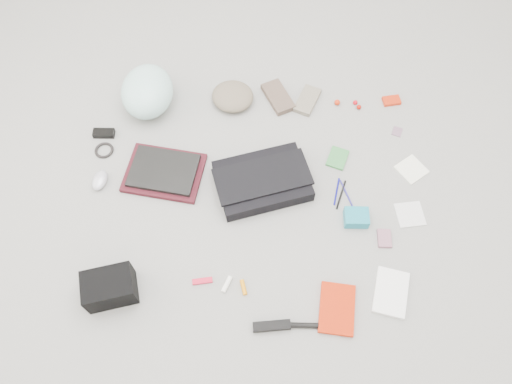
# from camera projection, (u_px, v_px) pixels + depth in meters

# --- Properties ---
(ground_plane) EXTENTS (4.00, 4.00, 0.00)m
(ground_plane) POSITION_uv_depth(u_px,v_px,m) (256.00, 197.00, 2.27)
(ground_plane) COLOR gray
(messenger_bag) EXTENTS (0.48, 0.41, 0.07)m
(messenger_bag) POSITION_uv_depth(u_px,v_px,m) (262.00, 181.00, 2.27)
(messenger_bag) COLOR black
(messenger_bag) RESTS_ON ground_plane
(bag_flap) EXTENTS (0.47, 0.32, 0.01)m
(bag_flap) POSITION_uv_depth(u_px,v_px,m) (262.00, 177.00, 2.24)
(bag_flap) COLOR black
(bag_flap) RESTS_ON messenger_bag
(laptop_sleeve) EXTENTS (0.38, 0.30, 0.02)m
(laptop_sleeve) POSITION_uv_depth(u_px,v_px,m) (164.00, 173.00, 2.32)
(laptop_sleeve) COLOR #42111A
(laptop_sleeve) RESTS_ON ground_plane
(laptop) EXTENTS (0.33, 0.25, 0.02)m
(laptop) POSITION_uv_depth(u_px,v_px,m) (164.00, 170.00, 2.30)
(laptop) COLOR black
(laptop) RESTS_ON laptop_sleeve
(bike_helmet) EXTENTS (0.27, 0.33, 0.19)m
(bike_helmet) POSITION_uv_depth(u_px,v_px,m) (147.00, 91.00, 2.44)
(bike_helmet) COLOR #BDF3F0
(bike_helmet) RESTS_ON ground_plane
(beanie) EXTENTS (0.26, 0.25, 0.07)m
(beanie) POSITION_uv_depth(u_px,v_px,m) (233.00, 96.00, 2.50)
(beanie) COLOR #706452
(beanie) RESTS_ON ground_plane
(mitten_left) EXTENTS (0.18, 0.22, 0.03)m
(mitten_left) POSITION_uv_depth(u_px,v_px,m) (278.00, 97.00, 2.53)
(mitten_left) COLOR brown
(mitten_left) RESTS_ON ground_plane
(mitten_right) EXTENTS (0.14, 0.19, 0.03)m
(mitten_right) POSITION_uv_depth(u_px,v_px,m) (307.00, 100.00, 2.52)
(mitten_right) COLOR gray
(mitten_right) RESTS_ON ground_plane
(power_brick) EXTENTS (0.10, 0.05, 0.03)m
(power_brick) POSITION_uv_depth(u_px,v_px,m) (104.00, 133.00, 2.42)
(power_brick) COLOR black
(power_brick) RESTS_ON ground_plane
(cable_coil) EXTENTS (0.11, 0.11, 0.01)m
(cable_coil) POSITION_uv_depth(u_px,v_px,m) (104.00, 150.00, 2.38)
(cable_coil) COLOR black
(cable_coil) RESTS_ON ground_plane
(mouse) EXTENTS (0.08, 0.11, 0.04)m
(mouse) POSITION_uv_depth(u_px,v_px,m) (100.00, 180.00, 2.29)
(mouse) COLOR #B5B5C6
(mouse) RESTS_ON ground_plane
(camera_bag) EXTENTS (0.23, 0.19, 0.13)m
(camera_bag) POSITION_uv_depth(u_px,v_px,m) (110.00, 288.00, 2.00)
(camera_bag) COLOR black
(camera_bag) RESTS_ON ground_plane
(multitool) EXTENTS (0.09, 0.04, 0.01)m
(multitool) POSITION_uv_depth(u_px,v_px,m) (202.00, 281.00, 2.07)
(multitool) COLOR red
(multitool) RESTS_ON ground_plane
(toiletry_tube_white) EXTENTS (0.04, 0.07, 0.02)m
(toiletry_tube_white) POSITION_uv_depth(u_px,v_px,m) (227.00, 284.00, 2.06)
(toiletry_tube_white) COLOR white
(toiletry_tube_white) RESTS_ON ground_plane
(toiletry_tube_orange) EXTENTS (0.04, 0.07, 0.02)m
(toiletry_tube_orange) POSITION_uv_depth(u_px,v_px,m) (243.00, 287.00, 2.06)
(toiletry_tube_orange) COLOR orange
(toiletry_tube_orange) RESTS_ON ground_plane
(u_lock) EXTENTS (0.15, 0.06, 0.03)m
(u_lock) POSITION_uv_depth(u_px,v_px,m) (272.00, 326.00, 1.98)
(u_lock) COLOR black
(u_lock) RESTS_ON ground_plane
(bike_pump) EXTENTS (0.24, 0.03, 0.02)m
(bike_pump) POSITION_uv_depth(u_px,v_px,m) (288.00, 325.00, 1.98)
(bike_pump) COLOR black
(bike_pump) RESTS_ON ground_plane
(book_red) EXTENTS (0.16, 0.22, 0.02)m
(book_red) POSITION_uv_depth(u_px,v_px,m) (337.00, 309.00, 2.01)
(book_red) COLOR red
(book_red) RESTS_ON ground_plane
(book_white) EXTENTS (0.17, 0.22, 0.02)m
(book_white) POSITION_uv_depth(u_px,v_px,m) (391.00, 292.00, 2.05)
(book_white) COLOR white
(book_white) RESTS_ON ground_plane
(notepad) EXTENTS (0.12, 0.13, 0.01)m
(notepad) POSITION_uv_depth(u_px,v_px,m) (338.00, 158.00, 2.36)
(notepad) COLOR #347C3C
(notepad) RESTS_ON ground_plane
(pen_blue) EXTENTS (0.03, 0.14, 0.01)m
(pen_blue) POSITION_uv_depth(u_px,v_px,m) (337.00, 191.00, 2.28)
(pen_blue) COLOR #0B0B7B
(pen_blue) RESTS_ON ground_plane
(pen_black) EXTENTS (0.05, 0.15, 0.01)m
(pen_black) POSITION_uv_depth(u_px,v_px,m) (341.00, 195.00, 2.27)
(pen_black) COLOR black
(pen_black) RESTS_ON ground_plane
(pen_navy) EXTENTS (0.06, 0.14, 0.01)m
(pen_navy) POSITION_uv_depth(u_px,v_px,m) (346.00, 193.00, 2.27)
(pen_navy) COLOR navy
(pen_navy) RESTS_ON ground_plane
(accordion_wallet) EXTENTS (0.11, 0.09, 0.05)m
(accordion_wallet) POSITION_uv_depth(u_px,v_px,m) (356.00, 218.00, 2.19)
(accordion_wallet) COLOR teal
(accordion_wallet) RESTS_ON ground_plane
(card_deck) EXTENTS (0.06, 0.09, 0.02)m
(card_deck) POSITION_uv_depth(u_px,v_px,m) (384.00, 238.00, 2.16)
(card_deck) COLOR #9E6579
(card_deck) RESTS_ON ground_plane
(napkin_top) EXTENTS (0.17, 0.17, 0.01)m
(napkin_top) POSITION_uv_depth(u_px,v_px,m) (412.00, 169.00, 2.34)
(napkin_top) COLOR white
(napkin_top) RESTS_ON ground_plane
(napkin_bottom) EXTENTS (0.14, 0.14, 0.01)m
(napkin_bottom) POSITION_uv_depth(u_px,v_px,m) (410.00, 214.00, 2.22)
(napkin_bottom) COLOR silver
(napkin_bottom) RESTS_ON ground_plane
(lollipop_a) EXTENTS (0.04, 0.04, 0.03)m
(lollipop_a) POSITION_uv_depth(u_px,v_px,m) (337.00, 102.00, 2.51)
(lollipop_a) COLOR red
(lollipop_a) RESTS_ON ground_plane
(lollipop_b) EXTENTS (0.02, 0.02, 0.02)m
(lollipop_b) POSITION_uv_depth(u_px,v_px,m) (355.00, 103.00, 2.51)
(lollipop_b) COLOR red
(lollipop_b) RESTS_ON ground_plane
(lollipop_c) EXTENTS (0.03, 0.03, 0.02)m
(lollipop_c) POSITION_uv_depth(u_px,v_px,m) (359.00, 107.00, 2.50)
(lollipop_c) COLOR #A70D03
(lollipop_c) RESTS_ON ground_plane
(altoids_tin) EXTENTS (0.10, 0.07, 0.02)m
(altoids_tin) POSITION_uv_depth(u_px,v_px,m) (391.00, 101.00, 2.52)
(altoids_tin) COLOR red
(altoids_tin) RESTS_ON ground_plane
(stamp_sheet) EXTENTS (0.06, 0.07, 0.00)m
(stamp_sheet) POSITION_uv_depth(u_px,v_px,m) (397.00, 132.00, 2.44)
(stamp_sheet) COLOR slate
(stamp_sheet) RESTS_ON ground_plane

